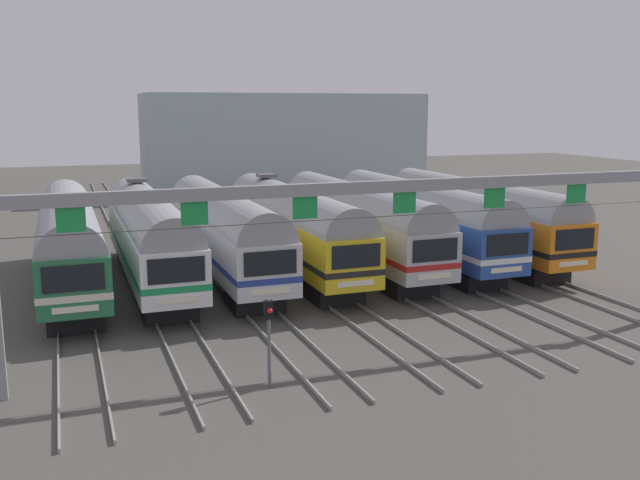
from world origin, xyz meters
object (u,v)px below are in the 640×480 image
(commuter_train_stainless, at_px, (357,221))
(commuter_train_silver, at_px, (223,229))
(catenary_gantry, at_px, (404,208))
(commuter_train_blue, at_px, (418,217))
(yard_signal_mast, at_px, (269,326))
(commuter_train_yellow, at_px, (292,225))
(commuter_train_white, at_px, (149,233))
(commuter_train_orange, at_px, (475,214))
(commuter_train_green, at_px, (69,238))

(commuter_train_stainless, bearing_deg, commuter_train_silver, 180.00)
(catenary_gantry, bearing_deg, commuter_train_blue, 60.02)
(commuter_train_blue, relative_size, yard_signal_mast, 6.01)
(commuter_train_blue, bearing_deg, catenary_gantry, -119.98)
(commuter_train_yellow, height_order, commuter_train_stainless, commuter_train_yellow)
(commuter_train_white, xyz_separation_m, commuter_train_stainless, (11.68, -0.00, -0.00))
(commuter_train_white, height_order, commuter_train_blue, commuter_train_white)
(commuter_train_stainless, height_order, commuter_train_orange, same)
(commuter_train_orange, bearing_deg, commuter_train_blue, 180.00)
(commuter_train_orange, distance_m, catenary_gantry, 18.05)
(commuter_train_white, distance_m, commuter_train_yellow, 7.79)
(commuter_train_yellow, xyz_separation_m, catenary_gantry, (0.00, -13.50, 2.72))
(commuter_train_yellow, xyz_separation_m, yard_signal_mast, (-5.84, -15.50, -0.59))
(commuter_train_white, xyz_separation_m, catenary_gantry, (7.79, -13.50, 2.72))
(commuter_train_white, xyz_separation_m, commuter_train_yellow, (7.79, 0.00, 0.00))
(yard_signal_mast, bearing_deg, commuter_train_orange, 41.49)
(commuter_train_green, distance_m, commuter_train_blue, 19.46)
(commuter_train_yellow, relative_size, catenary_gantry, 0.63)
(commuter_train_white, relative_size, commuter_train_stainless, 1.00)
(commuter_train_blue, bearing_deg, commuter_train_yellow, 179.97)
(commuter_train_silver, height_order, commuter_train_orange, same)
(commuter_train_silver, relative_size, catenary_gantry, 0.63)
(commuter_train_stainless, xyz_separation_m, commuter_train_orange, (7.79, 0.00, 0.00))
(commuter_train_stainless, distance_m, commuter_train_blue, 3.89)
(commuter_train_stainless, relative_size, commuter_train_blue, 1.00)
(commuter_train_white, bearing_deg, commuter_train_yellow, 0.00)
(catenary_gantry, xyz_separation_m, yard_signal_mast, (-5.84, -2.00, -3.31))
(yard_signal_mast, bearing_deg, commuter_train_blue, 48.67)
(commuter_train_green, relative_size, yard_signal_mast, 6.01)
(commuter_train_silver, bearing_deg, commuter_train_green, 180.00)
(commuter_train_white, height_order, catenary_gantry, catenary_gantry)
(commuter_train_green, height_order, commuter_train_yellow, commuter_train_yellow)
(commuter_train_stainless, bearing_deg, commuter_train_green, 180.00)
(commuter_train_stainless, distance_m, catenary_gantry, 14.31)
(yard_signal_mast, bearing_deg, commuter_train_green, 110.65)
(commuter_train_orange, bearing_deg, commuter_train_green, 180.00)
(commuter_train_stainless, xyz_separation_m, yard_signal_mast, (-9.73, -15.49, -0.59))
(commuter_train_silver, distance_m, yard_signal_mast, 15.63)
(commuter_train_white, relative_size, commuter_train_blue, 1.00)
(commuter_train_yellow, bearing_deg, commuter_train_silver, -179.94)
(catenary_gantry, bearing_deg, commuter_train_green, 130.87)
(commuter_train_silver, relative_size, commuter_train_orange, 1.00)
(commuter_train_green, bearing_deg, commuter_train_stainless, 0.00)
(commuter_train_blue, height_order, catenary_gantry, catenary_gantry)
(commuter_train_green, distance_m, commuter_train_silver, 7.79)
(catenary_gantry, relative_size, yard_signal_mast, 9.52)
(commuter_train_stainless, height_order, commuter_train_blue, same)
(commuter_train_green, relative_size, commuter_train_yellow, 1.00)
(commuter_train_orange, xyz_separation_m, catenary_gantry, (-11.68, -13.49, 2.72))
(commuter_train_blue, bearing_deg, yard_signal_mast, -131.33)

